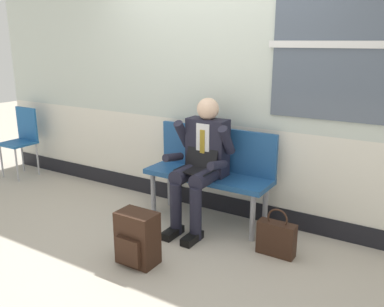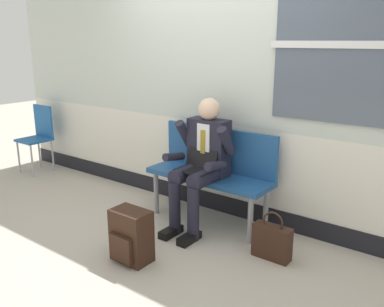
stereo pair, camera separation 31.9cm
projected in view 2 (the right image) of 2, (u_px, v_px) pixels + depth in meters
name	position (u px, v px, depth m)	size (l,w,h in m)	color
ground_plane	(186.00, 226.00, 4.05)	(18.00, 18.00, 0.00)	#B2A899
station_wall	(222.00, 67.00, 4.07)	(6.37, 0.16, 3.04)	beige
bench_with_person	(213.00, 167.00, 4.06)	(1.28, 0.42, 0.94)	navy
person_seated	(201.00, 161.00, 3.88)	(0.57, 0.70, 1.25)	#1E1E2D
backpack	(131.00, 236.00, 3.37)	(0.33, 0.25, 0.44)	#331E14
handbag	(272.00, 241.00, 3.42)	(0.32, 0.12, 0.42)	#331E14
folding_chair	(39.00, 132.00, 5.64)	(0.38, 0.38, 0.91)	#1E5999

